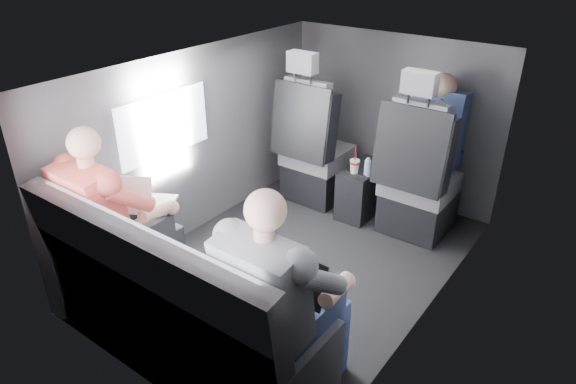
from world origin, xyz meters
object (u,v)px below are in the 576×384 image
Objects in this scene: front_seat_left at (314,155)px; passenger_rear_right at (282,298)px; water_bottle at (367,168)px; rear_bench at (180,311)px; soda_cup at (355,166)px; laptop_white at (140,200)px; passenger_front_right at (437,130)px; laptop_black at (306,280)px; passenger_rear_left at (116,218)px; center_console at (363,190)px; front_seat_right at (417,184)px.

front_seat_left is 2.09m from passenger_rear_right.
water_bottle is 0.12× the size of passenger_rear_right.
front_seat_left is 1.96m from rear_bench.
rear_bench is 0.67m from passenger_rear_right.
front_seat_left is 0.45m from soda_cup.
water_bottle is (0.09, 1.82, 0.16)m from rear_bench.
passenger_front_right is (1.06, 1.87, 0.11)m from laptop_white.
passenger_rear_left reaches higher than laptop_black.
passenger_rear_left is at bearing -94.11° from front_seat_left.
passenger_front_right is at bearing 63.47° from passenger_rear_left.
water_bottle is at bearing 108.36° from laptop_black.
laptop_black reaches higher than center_console.
passenger_front_right is (-0.14, 2.06, 0.13)m from passenger_rear_right.
laptop_white is at bearing 154.42° from rear_bench.
rear_bench is at bearing -170.73° from passenger_rear_right.
rear_bench is at bearing -76.69° from front_seat_left.
water_bottle is 1.69m from laptop_white.
front_seat_left is at bearing 119.86° from passenger_rear_right.
passenger_rear_left is (-0.13, -1.81, 0.21)m from front_seat_left.
passenger_rear_right is at bearing -85.67° from front_seat_right.
passenger_rear_right reaches higher than center_console.
soda_cup is at bearing 71.74° from passenger_rear_left.
rear_bench is (0.45, -1.90, -0.09)m from front_seat_left.
front_seat_right is 1.94m from laptop_white.
soda_cup is 1.81m from passenger_rear_left.
water_bottle is at bearing -55.19° from center_console.
center_console is 2.09× the size of soda_cup.
laptop_white is 1.22m from laptop_black.
soda_cup is at bearing 90.49° from rear_bench.
front_seat_left is 8.82× the size of water_bottle.
front_seat_left is 0.55m from water_bottle.
laptop_white is 0.20m from passenger_rear_left.
passenger_rear_left is 1.00× the size of passenger_rear_right.
front_seat_left is at bearing -164.02° from passenger_front_right.
laptop_black is at bearing 7.27° from passenger_rear_left.
passenger_front_right reaches higher than soda_cup.
front_seat_left is at bearing 171.07° from water_bottle.
laptop_black is at bearing -2.18° from laptop_white.
water_bottle is 0.57m from passenger_front_right.
passenger_rear_right is at bearing -0.01° from passenger_rear_left.
rear_bench is 1.81m from soda_cup.
front_seat_right is 1.82m from passenger_rear_right.
passenger_rear_right reaches higher than passenger_rear_left.
passenger_rear_right reaches higher than laptop_black.
passenger_front_right is (0.47, 0.35, 0.28)m from soda_cup.
front_seat_left is 1.82m from passenger_rear_left.
front_seat_right is at bearing 11.73° from soda_cup.
rear_bench is at bearing -101.79° from passenger_front_right.
passenger_rear_left reaches higher than rear_bench.
passenger_rear_right reaches higher than laptop_white.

